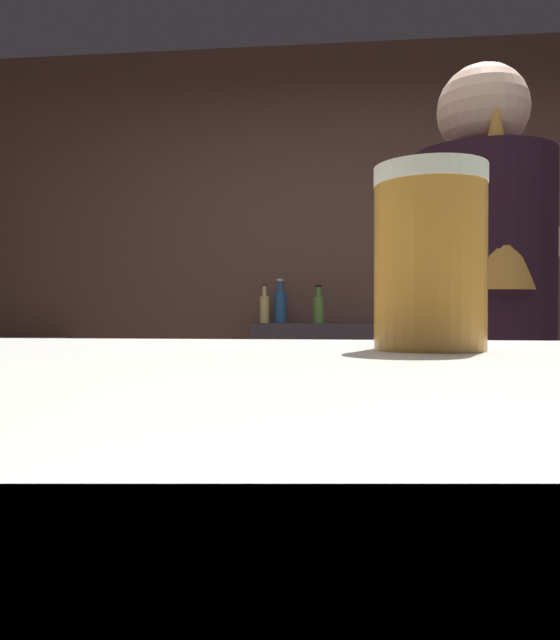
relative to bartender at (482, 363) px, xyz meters
name	(u,v)px	position (x,y,z in m)	size (l,w,h in m)	color
wall_back	(357,274)	(-0.26, 2.10, 0.35)	(5.20, 0.10, 2.70)	brown
prep_counter	(478,524)	(0.09, 0.46, -0.55)	(2.10, 0.60, 0.90)	brown
back_shelf	(333,419)	(-0.40, 1.82, -0.47)	(0.87, 0.36, 1.06)	#39333C
bartender	(482,363)	(0.00, 0.00, 0.00)	(0.44, 0.52, 1.73)	#28353D
mixing_bowl	(241,375)	(-0.66, 0.37, -0.07)	(0.19, 0.19, 0.05)	silver
chefs_knife	(546,384)	(0.28, 0.41, -0.10)	(0.24, 0.03, 0.01)	silver
pint_glass_near	(430,259)	(-0.27, -1.05, 0.16)	(0.08, 0.08, 0.14)	#C88530
bottle_olive_oil	(264,308)	(-0.78, 1.83, 0.15)	(0.05, 0.05, 0.21)	#D4C475
bottle_soy	(319,308)	(-0.47, 1.76, 0.15)	(0.06, 0.06, 0.21)	#55823C
bottle_vinegar	(280,306)	(-0.70, 1.91, 0.16)	(0.07, 0.07, 0.25)	#2A5A93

